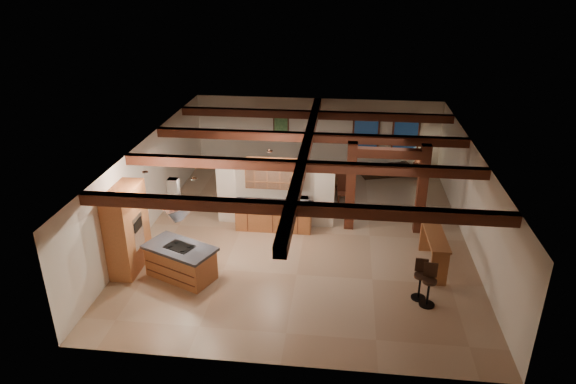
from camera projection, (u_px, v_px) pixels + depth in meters
The scene contains 22 objects.
ground at pixel (304, 232), 16.40m from camera, with size 12.00×12.00×0.00m, color tan.
room_walls at pixel (305, 181), 15.68m from camera, with size 12.00×12.00×12.00m.
ceiling_beams at pixel (306, 150), 15.28m from camera, with size 10.00×12.00×0.28m.
timber_posts at pixel (387, 179), 15.88m from camera, with size 2.50×0.30×2.90m.
partition_wall at pixel (275, 193), 16.51m from camera, with size 3.80×0.18×2.20m, color beige.
pantry_cabinet at pixel (127, 229), 14.04m from camera, with size 0.67×1.60×2.40m.
back_counter at pixel (274, 216), 16.41m from camera, with size 2.50×0.66×0.94m.
upper_display_cabinet at pixel (274, 174), 16.03m from camera, with size 1.80×0.36×0.95m.
range_hood at pixel (177, 219), 13.34m from camera, with size 1.10×1.10×1.40m.
back_windows at pixel (386, 134), 20.88m from camera, with size 2.70×0.07×1.70m.
framed_art at pixel (281, 126), 21.26m from camera, with size 0.65×0.05×0.85m.
recessed_cans at pixel (206, 167), 13.74m from camera, with size 3.16×2.46×0.03m.
kitchen_island at pixel (181, 262), 13.87m from camera, with size 2.16×1.71×0.95m.
dining_table at pixel (324, 189), 18.80m from camera, with size 1.67×0.93×0.59m, color #371C0D.
sofa at pixel (386, 168), 20.75m from camera, with size 2.02×0.79×0.59m, color black.
microwave at pixel (302, 201), 16.08m from camera, with size 0.40×0.27×0.22m, color silver.
bar_counter at pixel (434, 245), 14.24m from camera, with size 0.56×2.03×1.06m.
side_table at pixel (420, 169), 20.65m from camera, with size 0.50×0.50×0.62m, color #442211.
table_lamp at pixel (422, 156), 20.42m from camera, with size 0.30×0.30×0.35m.
bar_stool_a at pixel (429, 285), 12.69m from camera, with size 0.39×0.40×1.12m.
bar_stool_b at pixel (420, 279), 12.96m from camera, with size 0.38×0.38×1.08m.
dining_chairs at pixel (324, 183), 18.69m from camera, with size 1.83×1.83×1.10m.
Camera 1 is at (1.13, -14.43, 7.82)m, focal length 32.00 mm.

